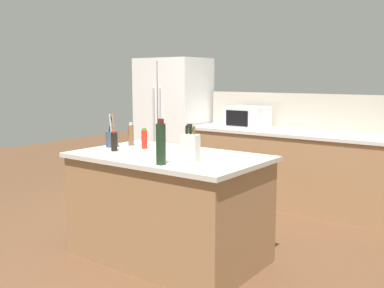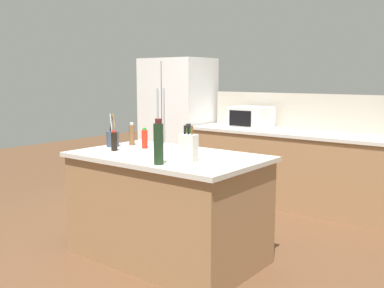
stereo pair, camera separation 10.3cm
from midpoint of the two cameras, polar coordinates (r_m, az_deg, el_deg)
name	(u,v)px [view 1 (the left image)]	position (r m, az deg, el deg)	size (l,w,h in m)	color
ground_plane	(169,257)	(4.19, -3.66, -14.10)	(14.00, 14.00, 0.00)	brown
back_counter_run	(300,170)	(5.72, 13.05, -3.20)	(3.04, 0.66, 0.94)	#936B47
wall_backsplash	(312,112)	(5.91, 14.49, 3.97)	(3.00, 0.03, 0.46)	#B2A899
kitchen_island	(169,206)	(4.03, -3.72, -7.90)	(1.68, 1.02, 0.94)	#936B47
refrigerator	(173,122)	(6.75, -2.82, 2.81)	(0.98, 0.75, 1.88)	white
microwave	(247,117)	(5.96, 6.54, 3.39)	(0.52, 0.39, 0.29)	white
knife_block	(190,148)	(3.56, -1.04, -0.48)	(0.14, 0.12, 0.29)	beige
utensil_crock	(112,138)	(4.41, -10.80, 0.70)	(0.12, 0.12, 0.32)	#333D4C
hot_sauce_bottle	(144,139)	(4.27, -6.76, 0.66)	(0.06, 0.06, 0.20)	red
pepper_grinder	(131,135)	(4.47, -8.42, 1.17)	(0.05, 0.05, 0.23)	brown
olive_oil_bottle	(190,142)	(3.70, -1.09, 0.22)	(0.06, 0.06, 0.29)	#2D4C1E
soy_sauce_bottle	(114,141)	(4.16, -10.57, 0.33)	(0.06, 0.06, 0.19)	black
wine_bottle	(161,143)	(3.45, -4.84, 0.11)	(0.08, 0.08, 0.36)	black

